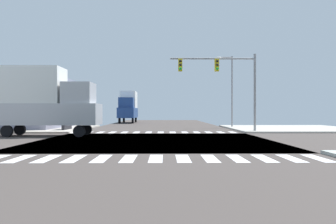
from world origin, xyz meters
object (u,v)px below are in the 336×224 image
at_px(traffic_signal_mast, 222,74).
at_px(box_truck_leading_2, 45,100).
at_px(bank_building, 0,103).
at_px(box_truck_queued_1, 128,106).
at_px(street_lamp, 230,85).

bearing_deg(traffic_signal_mast, box_truck_leading_2, -164.56).
height_order(bank_building, box_truck_queued_1, bank_building).
xyz_separation_m(traffic_signal_mast, street_lamp, (2.19, 7.38, -0.26)).
distance_m(bank_building, box_truck_leading_2, 12.73).
bearing_deg(box_truck_queued_1, bank_building, 55.66).
bearing_deg(box_truck_queued_1, street_lamp, 129.91).
xyz_separation_m(street_lamp, bank_building, (-23.62, -1.30, -1.98)).
bearing_deg(box_truck_queued_1, box_truck_leading_2, 83.64).
relative_size(bank_building, box_truck_queued_1, 2.04).
bearing_deg(traffic_signal_mast, bank_building, 164.18).
xyz_separation_m(traffic_signal_mast, box_truck_leading_2, (-13.22, -3.65, -2.28)).
bearing_deg(box_truck_leading_2, street_lamp, 125.58).
bearing_deg(bank_building, box_truck_leading_2, -49.81).
height_order(box_truck_queued_1, box_truck_leading_2, same).
bearing_deg(box_truck_leading_2, traffic_signal_mast, 105.44).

